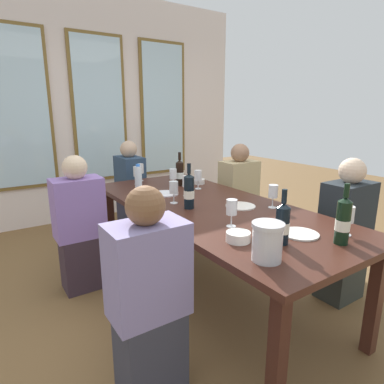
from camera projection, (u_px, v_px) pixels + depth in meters
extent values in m
plane|color=brown|center=(209.00, 292.00, 2.68)|extent=(12.00, 12.00, 0.00)
cube|color=silver|center=(98.00, 109.00, 4.34)|extent=(4.22, 0.06, 2.90)
cube|color=brown|center=(19.00, 109.00, 3.80)|extent=(0.72, 0.03, 1.88)
cube|color=silver|center=(19.00, 109.00, 3.78)|extent=(0.64, 0.01, 1.80)
cube|color=brown|center=(99.00, 109.00, 4.31)|extent=(0.72, 0.03, 1.88)
cube|color=silver|center=(100.00, 109.00, 4.29)|extent=(0.64, 0.01, 1.80)
cube|color=brown|center=(163.00, 109.00, 4.82)|extent=(0.72, 0.03, 1.88)
cube|color=silver|center=(164.00, 109.00, 4.80)|extent=(0.64, 0.01, 1.80)
cube|color=#402017|center=(210.00, 207.00, 2.51)|extent=(1.02, 2.36, 0.04)
cube|color=#402017|center=(277.00, 357.00, 1.50)|extent=(0.07, 0.07, 0.70)
cube|color=#402017|center=(375.00, 300.00, 1.94)|extent=(0.07, 0.07, 0.70)
cube|color=#402017|center=(110.00, 223.00, 3.25)|extent=(0.07, 0.07, 0.70)
cube|color=#402017|center=(181.00, 210.00, 3.70)|extent=(0.07, 0.07, 0.70)
cylinder|color=white|center=(300.00, 234.00, 1.90)|extent=(0.21, 0.21, 0.01)
cylinder|color=white|center=(240.00, 206.00, 2.45)|extent=(0.22, 0.22, 0.01)
cylinder|color=white|center=(165.00, 194.00, 2.82)|extent=(0.23, 0.23, 0.01)
cylinder|color=silver|center=(267.00, 244.00, 1.56)|extent=(0.14, 0.14, 0.17)
cylinder|color=silver|center=(268.00, 225.00, 1.54)|extent=(0.16, 0.16, 0.02)
cylinder|color=black|center=(189.00, 193.00, 2.39)|extent=(0.08, 0.07, 0.24)
cone|color=black|center=(189.00, 175.00, 2.36)|extent=(0.08, 0.07, 0.02)
cylinder|color=black|center=(189.00, 168.00, 2.34)|extent=(0.03, 0.03, 0.08)
cylinder|color=#EDE6CE|center=(189.00, 194.00, 2.39)|extent=(0.08, 0.08, 0.06)
cylinder|color=black|center=(180.00, 174.00, 3.12)|extent=(0.08, 0.07, 0.22)
cone|color=black|center=(180.00, 161.00, 3.09)|extent=(0.08, 0.07, 0.02)
cylinder|color=black|center=(180.00, 156.00, 3.08)|extent=(0.03, 0.03, 0.08)
cylinder|color=white|center=(180.00, 175.00, 3.12)|extent=(0.08, 0.08, 0.06)
cylinder|color=black|center=(343.00, 223.00, 1.75)|extent=(0.08, 0.07, 0.24)
cone|color=black|center=(346.00, 200.00, 1.72)|extent=(0.08, 0.07, 0.02)
cylinder|color=black|center=(347.00, 190.00, 1.71)|extent=(0.03, 0.03, 0.08)
cylinder|color=silver|center=(343.00, 225.00, 1.76)|extent=(0.08, 0.08, 0.06)
cylinder|color=black|center=(282.00, 226.00, 1.76)|extent=(0.08, 0.07, 0.20)
cone|color=black|center=(284.00, 205.00, 1.73)|extent=(0.08, 0.07, 0.02)
cylinder|color=black|center=(284.00, 196.00, 1.72)|extent=(0.03, 0.03, 0.08)
cylinder|color=#F2E8CC|center=(282.00, 227.00, 1.76)|extent=(0.08, 0.08, 0.06)
cylinder|color=white|center=(238.00, 237.00, 1.81)|extent=(0.14, 0.14, 0.05)
cylinder|color=white|center=(199.00, 181.00, 3.21)|extent=(0.12, 0.12, 0.05)
cylinder|color=white|center=(138.00, 178.00, 2.92)|extent=(0.06, 0.06, 0.22)
cylinder|color=blue|center=(138.00, 165.00, 2.89)|extent=(0.04, 0.04, 0.02)
cylinder|color=white|center=(346.00, 235.00, 1.90)|extent=(0.06, 0.06, 0.00)
cylinder|color=white|center=(346.00, 228.00, 1.89)|extent=(0.01, 0.01, 0.07)
cylinder|color=white|center=(348.00, 214.00, 1.87)|extent=(0.07, 0.07, 0.09)
cylinder|color=white|center=(137.00, 184.00, 3.20)|extent=(0.06, 0.06, 0.00)
cylinder|color=white|center=(137.00, 180.00, 3.19)|extent=(0.01, 0.01, 0.07)
cylinder|color=white|center=(137.00, 171.00, 3.16)|extent=(0.07, 0.07, 0.09)
cylinder|color=beige|center=(137.00, 175.00, 3.17)|extent=(0.06, 0.06, 0.02)
cylinder|color=white|center=(141.00, 181.00, 3.35)|extent=(0.06, 0.06, 0.00)
cylinder|color=white|center=(141.00, 177.00, 3.34)|extent=(0.01, 0.01, 0.07)
cylinder|color=white|center=(140.00, 169.00, 3.32)|extent=(0.07, 0.07, 0.09)
cylinder|color=white|center=(173.00, 187.00, 3.08)|extent=(0.06, 0.06, 0.00)
cylinder|color=white|center=(173.00, 183.00, 3.07)|extent=(0.01, 0.01, 0.07)
cylinder|color=white|center=(173.00, 174.00, 3.04)|extent=(0.07, 0.07, 0.09)
cylinder|color=white|center=(272.00, 208.00, 2.43)|extent=(0.06, 0.06, 0.00)
cylinder|color=white|center=(273.00, 202.00, 2.42)|extent=(0.01, 0.01, 0.07)
cylinder|color=white|center=(273.00, 191.00, 2.40)|extent=(0.07, 0.07, 0.09)
cylinder|color=#590C19|center=(273.00, 195.00, 2.40)|extent=(0.06, 0.06, 0.04)
cylinder|color=white|center=(174.00, 203.00, 2.55)|extent=(0.06, 0.06, 0.00)
cylinder|color=white|center=(174.00, 198.00, 2.54)|extent=(0.01, 0.01, 0.07)
cylinder|color=white|center=(174.00, 187.00, 2.52)|extent=(0.07, 0.07, 0.09)
cylinder|color=#590C19|center=(174.00, 191.00, 2.52)|extent=(0.06, 0.06, 0.03)
cylinder|color=white|center=(231.00, 226.00, 2.04)|extent=(0.06, 0.06, 0.00)
cylinder|color=white|center=(231.00, 220.00, 2.03)|extent=(0.01, 0.01, 0.07)
cylinder|color=white|center=(232.00, 207.00, 2.01)|extent=(0.07, 0.07, 0.09)
cylinder|color=white|center=(187.00, 195.00, 2.77)|extent=(0.06, 0.06, 0.00)
cylinder|color=white|center=(187.00, 191.00, 2.76)|extent=(0.01, 0.01, 0.07)
cylinder|color=white|center=(187.00, 181.00, 2.74)|extent=(0.07, 0.07, 0.09)
cylinder|color=white|center=(198.00, 189.00, 3.01)|extent=(0.06, 0.06, 0.00)
cylinder|color=white|center=(198.00, 184.00, 3.00)|extent=(0.01, 0.01, 0.07)
cylinder|color=white|center=(198.00, 175.00, 2.98)|extent=(0.07, 0.07, 0.09)
cylinder|color=beige|center=(198.00, 178.00, 2.98)|extent=(0.06, 0.06, 0.04)
cube|color=#362731|center=(83.00, 262.00, 2.71)|extent=(0.32, 0.24, 0.45)
cube|color=#8C6AB9|center=(78.00, 208.00, 2.59)|extent=(0.38, 0.24, 0.48)
sphere|color=beige|center=(75.00, 167.00, 2.51)|extent=(0.19, 0.19, 0.19)
cube|color=#27212B|center=(237.00, 226.00, 3.54)|extent=(0.32, 0.24, 0.45)
cube|color=tan|center=(239.00, 184.00, 3.43)|extent=(0.38, 0.24, 0.48)
sphere|color=#976D52|center=(240.00, 153.00, 3.35)|extent=(0.19, 0.19, 0.19)
cube|color=#373744|center=(151.00, 352.00, 1.70)|extent=(0.32, 0.24, 0.45)
cube|color=#887CB0|center=(148.00, 270.00, 1.59)|extent=(0.38, 0.24, 0.48)
sphere|color=brown|center=(145.00, 206.00, 1.51)|extent=(0.19, 0.19, 0.19)
cube|color=#2E322C|center=(340.00, 270.00, 2.56)|extent=(0.32, 0.24, 0.45)
cube|color=#21272C|center=(347.00, 214.00, 2.45)|extent=(0.38, 0.24, 0.48)
sphere|color=beige|center=(352.00, 171.00, 2.37)|extent=(0.19, 0.19, 0.19)
cube|color=#2C2D3E|center=(132.00, 216.00, 3.87)|extent=(0.24, 0.32, 0.45)
cube|color=navy|center=(130.00, 178.00, 3.75)|extent=(0.24, 0.38, 0.48)
sphere|color=tan|center=(129.00, 149.00, 3.67)|extent=(0.19, 0.19, 0.19)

